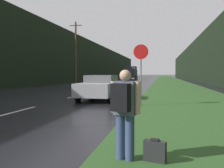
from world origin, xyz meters
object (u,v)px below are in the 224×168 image
Objects in this scene: suitcase at (155,152)px; hitchhiker_with_backpack at (124,109)px; stop_sign at (141,68)px; car_passing_near at (101,87)px; delivery_truck at (132,72)px.

hitchhiker_with_backpack is at bearing -160.28° from suitcase.
stop_sign is 0.65× the size of car_passing_near.
car_passing_near is at bearing 121.66° from hitchhiker_with_backpack.
hitchhiker_with_backpack is at bearing 106.91° from car_passing_near.
delivery_truck reaches higher than suitcase.
stop_sign is 7.34m from hitchhiker_with_backpack.
hitchhiker_with_backpack is at bearing -87.36° from stop_sign.
stop_sign is 1.81× the size of hitchhiker_with_backpack.
delivery_truck is (-7.11, 54.61, 0.02)m from stop_sign.
stop_sign is at bearing -82.58° from delivery_truck.
car_passing_near is 52.46m from delivery_truck.
stop_sign is at bearing 107.39° from hitchhiker_with_backpack.
car_passing_near is at bearing -85.06° from delivery_truck.
hitchhiker_with_backpack is 0.36× the size of car_passing_near.
suitcase is at bearing -82.64° from delivery_truck.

